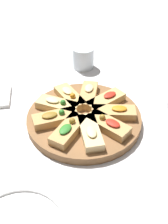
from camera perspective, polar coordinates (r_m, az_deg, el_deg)
ground_plane at (r=0.73m, az=0.00°, el=-2.04°), size 3.00×3.00×0.00m
serving_board at (r=0.73m, az=0.00°, el=-1.37°), size 0.31×0.31×0.02m
focaccia_slice_0 at (r=0.77m, az=-3.13°, el=3.35°), size 0.06×0.12×0.03m
focaccia_slice_1 at (r=0.74m, az=-5.83°, el=1.52°), size 0.11×0.12×0.03m
focaccia_slice_2 at (r=0.69m, az=-6.27°, el=-1.27°), size 0.12×0.06×0.03m
focaccia_slice_3 at (r=0.66m, az=-3.37°, el=-3.80°), size 0.12×0.11×0.03m
focaccia_slice_4 at (r=0.65m, az=1.35°, el=-4.38°), size 0.07×0.13×0.03m
focaccia_slice_5 at (r=0.67m, az=5.20°, el=-2.73°), size 0.09×0.13×0.03m
focaccia_slice_6 at (r=0.71m, az=6.50°, el=-0.07°), size 0.13×0.09×0.03m
focaccia_slice_7 at (r=0.75m, az=4.80°, el=2.51°), size 0.13×0.07×0.03m
focaccia_slice_8 at (r=0.77m, az=0.93°, el=3.82°), size 0.10×0.12×0.03m
water_glass at (r=0.96m, az=-0.18°, el=11.72°), size 0.08×0.08×0.08m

